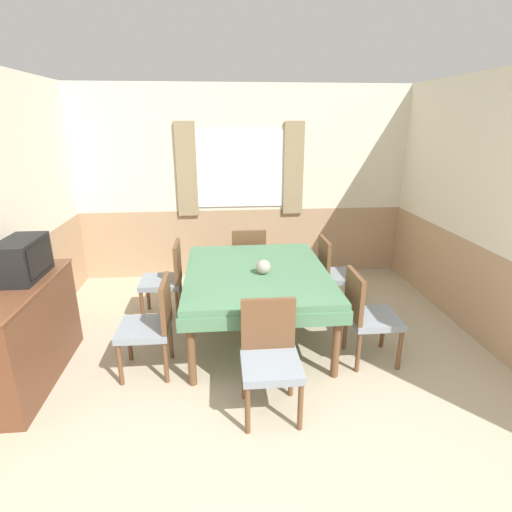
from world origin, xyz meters
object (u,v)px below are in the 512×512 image
at_px(chair_right_far, 335,272).
at_px(tv, 22,259).
at_px(chair_head_window, 248,258).
at_px(chair_left_near, 152,323).
at_px(dining_table, 256,280).
at_px(chair_left_far, 166,277).
at_px(sideboard, 24,334).
at_px(vase, 263,267).
at_px(chair_right_near, 367,314).
at_px(chair_head_near, 270,354).

distance_m(chair_right_far, tv, 3.15).
bearing_deg(chair_head_window, chair_left_near, -120.31).
relative_size(dining_table, chair_left_far, 1.98).
bearing_deg(sideboard, chair_head_window, 39.96).
bearing_deg(chair_left_far, vase, -121.73).
bearing_deg(dining_table, chair_right_near, -28.92).
bearing_deg(tv, chair_left_near, -8.01).
bearing_deg(chair_head_window, chair_right_far, -31.22).
bearing_deg(dining_table, chair_head_window, 90.00).
relative_size(chair_head_window, tv, 1.64).
relative_size(chair_left_near, chair_head_window, 1.00).
bearing_deg(chair_left_near, chair_left_far, 0.00).
bearing_deg(tv, sideboard, -94.07).
relative_size(chair_right_near, tv, 1.64).
bearing_deg(dining_table, chair_left_near, -151.08).
xyz_separation_m(chair_head_window, chair_right_far, (0.96, -0.58, 0.00)).
xyz_separation_m(chair_right_near, chair_right_far, (0.00, 1.06, 0.00)).
bearing_deg(sideboard, chair_left_far, 46.43).
relative_size(chair_head_window, sideboard, 0.66).
relative_size(chair_left_near, chair_left_far, 1.00).
relative_size(chair_right_far, sideboard, 0.66).
height_order(chair_right_near, vase, chair_right_near).
bearing_deg(chair_left_near, dining_table, -61.08).
distance_m(chair_right_near, chair_head_window, 1.91).
xyz_separation_m(chair_head_near, sideboard, (-2.01, 0.55, -0.03)).
xyz_separation_m(chair_left_near, chair_head_window, (0.96, 1.65, 0.00)).
distance_m(chair_head_window, chair_head_near, 2.23).
bearing_deg(dining_table, chair_left_far, 151.08).
bearing_deg(chair_right_far, chair_left_near, -61.08).
xyz_separation_m(dining_table, chair_left_far, (-0.96, 0.53, -0.15)).
bearing_deg(chair_head_near, chair_right_far, -120.31).
height_order(sideboard, vase, sideboard).
xyz_separation_m(sideboard, tv, (0.01, 0.18, 0.60)).
relative_size(chair_left_far, chair_head_near, 1.00).
relative_size(chair_right_near, sideboard, 0.66).
distance_m(chair_left_near, chair_left_far, 1.06).
distance_m(sideboard, tv, 0.63).
xyz_separation_m(chair_right_far, sideboard, (-2.97, -1.10, -0.03)).
bearing_deg(chair_left_far, chair_right_near, -118.92).
height_order(chair_left_far, chair_head_window, same).
relative_size(chair_right_near, chair_head_window, 1.00).
bearing_deg(vase, chair_head_near, -93.32).
height_order(chair_right_near, chair_left_far, same).
bearing_deg(chair_head_window, tv, -143.07).
height_order(chair_head_near, tv, tv).
bearing_deg(dining_table, vase, -59.46).
relative_size(tv, vase, 3.72).
height_order(dining_table, tv, tv).
relative_size(dining_table, vase, 12.10).
bearing_deg(chair_right_near, chair_head_near, -58.78).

